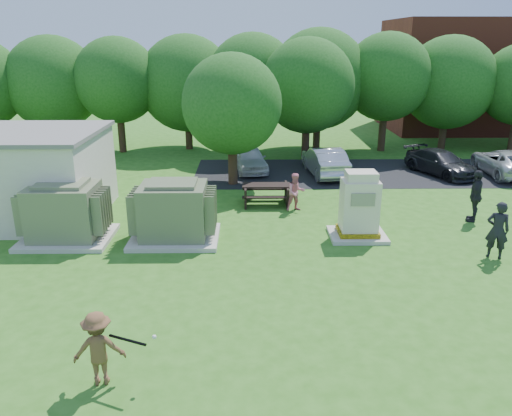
{
  "coord_description": "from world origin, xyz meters",
  "views": [
    {
      "loc": [
        -0.22,
        -11.59,
        6.58
      ],
      "look_at": [
        0.0,
        4.0,
        1.3
      ],
      "focal_mm": 35.0,
      "sensor_mm": 36.0,
      "label": 1
    }
  ],
  "objects_px": {
    "generator_cabinet": "(359,209)",
    "car_dark": "(441,163)",
    "batter": "(99,349)",
    "transformer_right": "(174,213)",
    "transformer_left": "(65,213)",
    "car_white": "(250,159)",
    "picnic_table": "(266,192)",
    "car_silver_a": "(325,161)",
    "person_by_generator": "(497,230)",
    "car_silver_b": "(505,162)",
    "person_walking_right": "(476,196)",
    "person_at_picnic": "(296,192)"
  },
  "relations": [
    {
      "from": "batter",
      "to": "transformer_right",
      "type": "bearing_deg",
      "value": -102.44
    },
    {
      "from": "car_silver_b",
      "to": "car_silver_a",
      "type": "bearing_deg",
      "value": 1.63
    },
    {
      "from": "person_at_picnic",
      "to": "car_white",
      "type": "xyz_separation_m",
      "value": [
        -1.84,
        6.5,
        -0.12
      ]
    },
    {
      "from": "generator_cabinet",
      "to": "car_dark",
      "type": "distance_m",
      "value": 10.39
    },
    {
      "from": "car_silver_a",
      "to": "batter",
      "type": "bearing_deg",
      "value": 60.89
    },
    {
      "from": "person_walking_right",
      "to": "car_dark",
      "type": "relative_size",
      "value": 0.47
    },
    {
      "from": "batter",
      "to": "transformer_left",
      "type": "bearing_deg",
      "value": -75.98
    },
    {
      "from": "transformer_right",
      "to": "batter",
      "type": "bearing_deg",
      "value": -93.11
    },
    {
      "from": "picnic_table",
      "to": "person_by_generator",
      "type": "height_order",
      "value": "person_by_generator"
    },
    {
      "from": "car_white",
      "to": "car_silver_a",
      "type": "xyz_separation_m",
      "value": [
        3.82,
        -0.91,
        0.07
      ]
    },
    {
      "from": "transformer_left",
      "to": "person_by_generator",
      "type": "height_order",
      "value": "transformer_left"
    },
    {
      "from": "car_silver_b",
      "to": "transformer_left",
      "type": "bearing_deg",
      "value": 26.02
    },
    {
      "from": "transformer_left",
      "to": "person_at_picnic",
      "type": "xyz_separation_m",
      "value": [
        8.15,
        3.02,
        -0.2
      ]
    },
    {
      "from": "car_white",
      "to": "person_walking_right",
      "type": "bearing_deg",
      "value": -51.84
    },
    {
      "from": "picnic_table",
      "to": "person_by_generator",
      "type": "xyz_separation_m",
      "value": [
        7.05,
        -5.53,
        0.4
      ]
    },
    {
      "from": "car_white",
      "to": "generator_cabinet",
      "type": "bearing_deg",
      "value": -77.48
    },
    {
      "from": "batter",
      "to": "person_by_generator",
      "type": "xyz_separation_m",
      "value": [
        10.75,
        5.94,
        0.14
      ]
    },
    {
      "from": "transformer_left",
      "to": "car_silver_b",
      "type": "bearing_deg",
      "value": 23.78
    },
    {
      "from": "car_white",
      "to": "car_silver_a",
      "type": "height_order",
      "value": "car_silver_a"
    },
    {
      "from": "car_silver_a",
      "to": "person_by_generator",
      "type": "bearing_deg",
      "value": 104.58
    },
    {
      "from": "transformer_left",
      "to": "transformer_right",
      "type": "bearing_deg",
      "value": 0.0
    },
    {
      "from": "car_silver_b",
      "to": "car_white",
      "type": "bearing_deg",
      "value": -2.17
    },
    {
      "from": "generator_cabinet",
      "to": "car_silver_a",
      "type": "relative_size",
      "value": 0.54
    },
    {
      "from": "transformer_left",
      "to": "car_white",
      "type": "relative_size",
      "value": 0.79
    },
    {
      "from": "picnic_table",
      "to": "car_silver_b",
      "type": "height_order",
      "value": "car_silver_b"
    },
    {
      "from": "car_silver_a",
      "to": "car_dark",
      "type": "bearing_deg",
      "value": 173.63
    },
    {
      "from": "generator_cabinet",
      "to": "person_by_generator",
      "type": "relative_size",
      "value": 1.27
    },
    {
      "from": "car_dark",
      "to": "person_walking_right",
      "type": "bearing_deg",
      "value": -123.67
    },
    {
      "from": "person_by_generator",
      "to": "car_silver_b",
      "type": "height_order",
      "value": "person_by_generator"
    },
    {
      "from": "transformer_left",
      "to": "person_walking_right",
      "type": "xyz_separation_m",
      "value": [
        14.81,
        1.72,
        0.03
      ]
    },
    {
      "from": "batter",
      "to": "car_silver_b",
      "type": "height_order",
      "value": "batter"
    },
    {
      "from": "generator_cabinet",
      "to": "batter",
      "type": "distance_m",
      "value": 10.29
    },
    {
      "from": "transformer_right",
      "to": "car_silver_b",
      "type": "relative_size",
      "value": 0.65
    },
    {
      "from": "transformer_left",
      "to": "transformer_right",
      "type": "height_order",
      "value": "same"
    },
    {
      "from": "transformer_right",
      "to": "batter",
      "type": "relative_size",
      "value": 1.9
    },
    {
      "from": "person_at_picnic",
      "to": "car_silver_b",
      "type": "relative_size",
      "value": 0.33
    },
    {
      "from": "batter",
      "to": "car_silver_b",
      "type": "xyz_separation_m",
      "value": [
        16.04,
        16.13,
        -0.14
      ]
    },
    {
      "from": "car_silver_a",
      "to": "car_silver_b",
      "type": "bearing_deg",
      "value": 173.16
    },
    {
      "from": "car_silver_a",
      "to": "car_dark",
      "type": "relative_size",
      "value": 1.04
    },
    {
      "from": "transformer_right",
      "to": "person_by_generator",
      "type": "bearing_deg",
      "value": -9.17
    },
    {
      "from": "transformer_right",
      "to": "person_by_generator",
      "type": "distance_m",
      "value": 10.47
    },
    {
      "from": "person_walking_right",
      "to": "transformer_left",
      "type": "bearing_deg",
      "value": -55.68
    },
    {
      "from": "person_walking_right",
      "to": "car_dark",
      "type": "xyz_separation_m",
      "value": [
        1.25,
        6.88,
        -0.39
      ]
    },
    {
      "from": "transformer_right",
      "to": "car_silver_b",
      "type": "xyz_separation_m",
      "value": [
        15.62,
        8.52,
        -0.32
      ]
    },
    {
      "from": "picnic_table",
      "to": "car_silver_a",
      "type": "height_order",
      "value": "car_silver_a"
    },
    {
      "from": "car_silver_a",
      "to": "car_silver_b",
      "type": "xyz_separation_m",
      "value": [
        9.19,
        -0.1,
        -0.07
      ]
    },
    {
      "from": "batter",
      "to": "person_walking_right",
      "type": "xyz_separation_m",
      "value": [
        11.53,
        9.33,
        0.21
      ]
    },
    {
      "from": "car_silver_a",
      "to": "car_silver_b",
      "type": "height_order",
      "value": "car_silver_a"
    },
    {
      "from": "car_silver_b",
      "to": "person_by_generator",
      "type": "bearing_deg",
      "value": 64.81
    },
    {
      "from": "generator_cabinet",
      "to": "person_at_picnic",
      "type": "distance_m",
      "value": 3.48
    }
  ]
}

